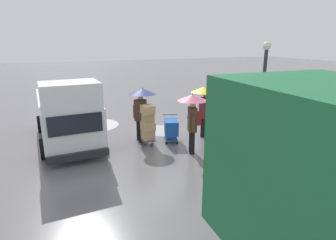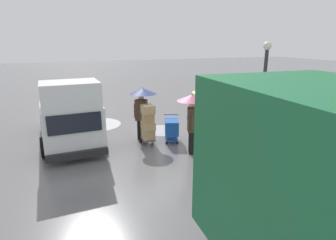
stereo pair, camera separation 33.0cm
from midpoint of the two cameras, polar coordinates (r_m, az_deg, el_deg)
ground_plane at (r=11.82m, az=-1.43°, el=-3.44°), size 90.00×90.00×0.00m
slush_patch_near_cluster at (r=12.66m, az=-2.53°, el=-2.10°), size 1.62×1.62×0.01m
slush_patch_under_van at (r=13.89m, az=-15.47°, el=-1.03°), size 2.36×2.36×0.01m
cargo_van_parked_right at (r=11.64m, az=-20.44°, el=1.29°), size 2.43×5.45×2.60m
shopping_cart_vendor at (r=11.13m, az=-0.21°, el=-1.61°), size 0.78×0.95×1.02m
hand_dolly_boxes at (r=10.75m, az=-4.96°, el=-0.60°), size 0.53×0.70×1.56m
pedestrian_pink_side at (r=11.08m, az=-6.18°, el=3.67°), size 1.04×1.04×2.15m
pedestrian_black_side at (r=11.51m, az=6.54°, el=4.12°), size 1.04×1.04×2.15m
pedestrian_white_side at (r=9.81m, az=4.02°, el=2.04°), size 1.04×1.04×2.15m
street_lamp at (r=10.20m, az=17.75°, el=6.44°), size 0.28×0.28×3.86m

